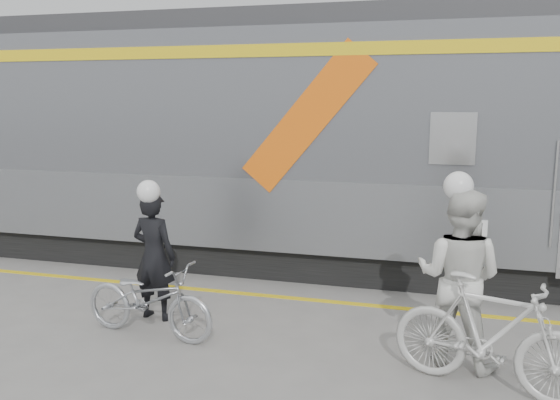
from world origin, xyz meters
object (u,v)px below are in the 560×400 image
(man, at_px, (154,256))
(bicycle_left, at_px, (149,299))
(bicycle_right, at_px, (491,335))
(woman, at_px, (459,278))

(man, distance_m, bicycle_left, 0.69)
(bicycle_left, relative_size, bicycle_right, 0.90)
(man, relative_size, bicycle_left, 0.95)
(man, height_order, woman, woman)
(bicycle_left, distance_m, woman, 3.53)
(man, distance_m, woman, 3.70)
(bicycle_left, xyz_separation_m, woman, (3.48, 0.23, 0.49))
(bicycle_left, xyz_separation_m, bicycle_right, (3.78, -0.32, 0.12))
(man, height_order, bicycle_left, man)
(man, relative_size, bicycle_right, 0.86)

